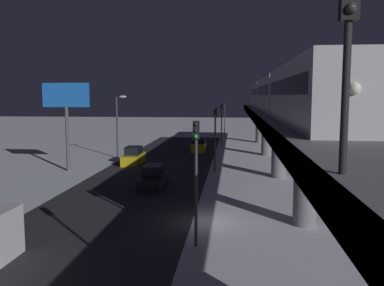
% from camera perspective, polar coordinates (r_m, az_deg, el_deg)
% --- Properties ---
extents(ground_plane, '(240.00, 240.00, 0.00)m').
position_cam_1_polar(ground_plane, '(25.65, 1.79, -10.80)').
color(ground_plane, silver).
extents(avenue_asphalt, '(11.00, 101.74, 0.01)m').
position_cam_1_polar(avenue_asphalt, '(26.80, -11.93, -10.16)').
color(avenue_asphalt, '#28282D').
rests_on(avenue_asphalt, ground_plane).
extents(elevated_railway, '(5.00, 101.74, 6.03)m').
position_cam_1_polar(elevated_railway, '(24.90, 15.35, 0.66)').
color(elevated_railway, slate).
rests_on(elevated_railway, ground_plane).
extents(subway_train, '(2.94, 55.47, 3.40)m').
position_cam_1_polar(subway_train, '(43.15, 11.50, 6.64)').
color(subway_train, '#B7BABF').
rests_on(subway_train, elevated_railway).
extents(rail_signal, '(0.36, 0.41, 4.00)m').
position_cam_1_polar(rail_signal, '(9.08, 20.68, 13.12)').
color(rail_signal, black).
rests_on(rail_signal, elevated_railway).
extents(sedan_yellow, '(1.91, 4.24, 1.97)m').
position_cam_1_polar(sedan_yellow, '(56.92, 0.95, -0.37)').
color(sedan_yellow, gold).
rests_on(sedan_yellow, ground_plane).
extents(sedan_black, '(1.80, 4.54, 1.97)m').
position_cam_1_polar(sedan_black, '(34.37, -5.35, -4.97)').
color(sedan_black, black).
rests_on(sedan_black, ground_plane).
extents(sedan_yellow_2, '(1.80, 4.70, 1.97)m').
position_cam_1_polar(sedan_yellow_2, '(46.89, -8.05, -1.91)').
color(sedan_yellow_2, gold).
rests_on(sedan_yellow_2, ground_plane).
extents(traffic_light_near, '(0.32, 0.44, 6.40)m').
position_cam_1_polar(traffic_light_near, '(20.70, 0.56, -3.05)').
color(traffic_light_near, '#2D2D2D').
rests_on(traffic_light_near, ground_plane).
extents(traffic_light_mid, '(0.32, 0.44, 6.40)m').
position_cam_1_polar(traffic_light_mid, '(41.62, 3.21, 1.79)').
color(traffic_light_mid, '#2D2D2D').
rests_on(traffic_light_mid, ground_plane).
extents(traffic_light_far, '(0.32, 0.44, 6.40)m').
position_cam_1_polar(traffic_light_far, '(62.67, 4.09, 3.38)').
color(traffic_light_far, '#2D2D2D').
rests_on(traffic_light_far, ground_plane).
extents(traffic_light_distant, '(0.32, 0.44, 6.40)m').
position_cam_1_polar(traffic_light_distant, '(83.75, 4.52, 4.18)').
color(traffic_light_distant, '#2D2D2D').
rests_on(traffic_light_distant, ground_plane).
extents(commercial_billboard, '(4.80, 0.36, 8.90)m').
position_cam_1_polar(commercial_billboard, '(43.56, -16.93, 5.19)').
color(commercial_billboard, '#4C4C51').
rests_on(commercial_billboard, ground_plane).
extents(street_lamp_far, '(1.35, 0.44, 7.65)m').
position_cam_1_polar(street_lamp_far, '(51.46, -10.06, 3.30)').
color(street_lamp_far, '#38383D').
rests_on(street_lamp_far, ground_plane).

